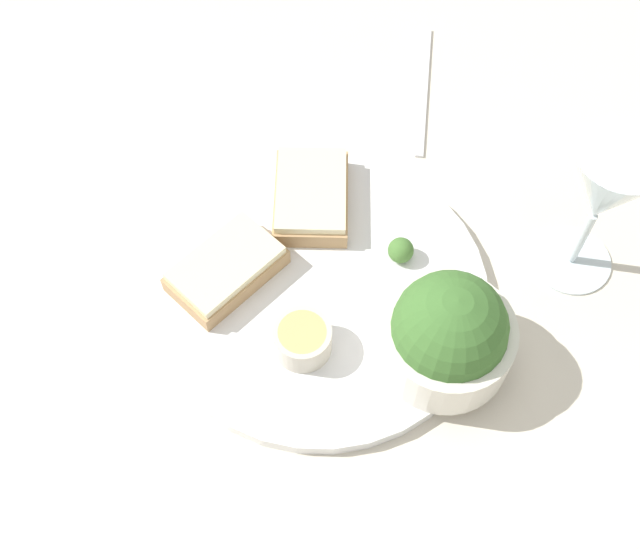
{
  "coord_description": "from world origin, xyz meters",
  "views": [
    {
      "loc": [
        0.35,
        0.04,
        0.63
      ],
      "look_at": [
        0.0,
        0.0,
        0.03
      ],
      "focal_mm": 45.0,
      "sensor_mm": 36.0,
      "label": 1
    }
  ],
  "objects_px": {
    "salad_bowl": "(448,334)",
    "wine_glass": "(606,192)",
    "sauce_ramekin": "(302,339)",
    "cheese_toast_far": "(226,272)",
    "fork": "(424,89)",
    "cheese_toast_near": "(311,196)"
  },
  "relations": [
    {
      "from": "salad_bowl",
      "to": "wine_glass",
      "type": "height_order",
      "value": "wine_glass"
    },
    {
      "from": "wine_glass",
      "to": "sauce_ramekin",
      "type": "bearing_deg",
      "value": -61.84
    },
    {
      "from": "salad_bowl",
      "to": "sauce_ramekin",
      "type": "xyz_separation_m",
      "value": [
        0.01,
        -0.12,
        -0.02
      ]
    },
    {
      "from": "sauce_ramekin",
      "to": "cheese_toast_far",
      "type": "bearing_deg",
      "value": -126.99
    },
    {
      "from": "sauce_ramekin",
      "to": "fork",
      "type": "height_order",
      "value": "sauce_ramekin"
    },
    {
      "from": "cheese_toast_far",
      "to": "fork",
      "type": "relative_size",
      "value": 0.64
    },
    {
      "from": "sauce_ramekin",
      "to": "cheese_toast_near",
      "type": "height_order",
      "value": "sauce_ramekin"
    },
    {
      "from": "cheese_toast_far",
      "to": "wine_glass",
      "type": "xyz_separation_m",
      "value": [
        -0.07,
        0.31,
        0.08
      ]
    },
    {
      "from": "salad_bowl",
      "to": "fork",
      "type": "relative_size",
      "value": 0.61
    },
    {
      "from": "salad_bowl",
      "to": "cheese_toast_near",
      "type": "xyz_separation_m",
      "value": [
        -0.14,
        -0.13,
        -0.02
      ]
    },
    {
      "from": "cheese_toast_near",
      "to": "sauce_ramekin",
      "type": "bearing_deg",
      "value": 4.69
    },
    {
      "from": "wine_glass",
      "to": "fork",
      "type": "height_order",
      "value": "wine_glass"
    },
    {
      "from": "salad_bowl",
      "to": "wine_glass",
      "type": "bearing_deg",
      "value": 135.2
    },
    {
      "from": "salad_bowl",
      "to": "cheese_toast_far",
      "type": "height_order",
      "value": "salad_bowl"
    },
    {
      "from": "salad_bowl",
      "to": "cheese_toast_far",
      "type": "xyz_separation_m",
      "value": [
        -0.05,
        -0.19,
        -0.02
      ]
    },
    {
      "from": "sauce_ramekin",
      "to": "wine_glass",
      "type": "xyz_separation_m",
      "value": [
        -0.13,
        0.23,
        0.08
      ]
    },
    {
      "from": "cheese_toast_near",
      "to": "cheese_toast_far",
      "type": "height_order",
      "value": "same"
    },
    {
      "from": "salad_bowl",
      "to": "cheese_toast_far",
      "type": "distance_m",
      "value": 0.2
    },
    {
      "from": "wine_glass",
      "to": "cheese_toast_near",
      "type": "bearing_deg",
      "value": -95.67
    },
    {
      "from": "salad_bowl",
      "to": "cheese_toast_near",
      "type": "bearing_deg",
      "value": -137.13
    },
    {
      "from": "sauce_ramekin",
      "to": "cheese_toast_near",
      "type": "distance_m",
      "value": 0.15
    },
    {
      "from": "sauce_ramekin",
      "to": "fork",
      "type": "relative_size",
      "value": 0.27
    }
  ]
}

